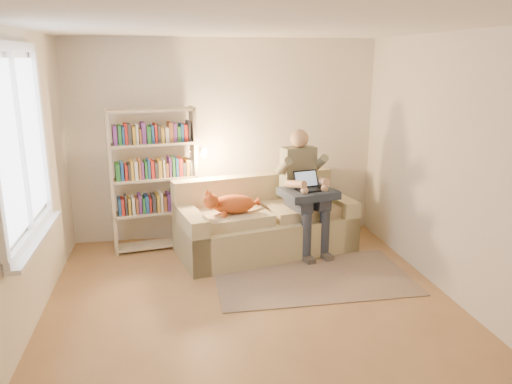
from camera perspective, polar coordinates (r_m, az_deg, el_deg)
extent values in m
plane|color=olive|center=(4.88, -0.07, -13.67)|extent=(4.50, 4.50, 0.00)
cube|color=white|center=(4.29, -0.08, 18.43)|extent=(4.00, 4.50, 0.02)
cube|color=silver|center=(4.52, -25.89, 0.12)|extent=(0.02, 4.50, 2.60)
cube|color=silver|center=(5.14, 22.45, 2.15)|extent=(0.02, 4.50, 2.60)
cube|color=silver|center=(6.59, -3.53, 5.89)|extent=(4.00, 0.02, 2.60)
cube|color=silver|center=(2.35, 9.81, -11.61)|extent=(4.00, 0.02, 2.60)
plane|color=white|center=(4.63, -25.39, 4.95)|extent=(0.00, 1.50, 1.50)
cube|color=white|center=(4.58, -26.40, 14.72)|extent=(0.05, 1.50, 0.08)
cube|color=white|center=(4.81, -24.22, -4.32)|extent=(0.05, 1.50, 0.08)
cube|color=white|center=(4.63, -25.27, 4.96)|extent=(0.04, 0.05, 1.50)
cube|color=white|center=(4.82, -23.70, -4.87)|extent=(0.12, 1.52, 0.04)
cube|color=#C1B588|center=(6.24, 1.10, -4.83)|extent=(2.29, 1.38, 0.45)
cube|color=#C1B588|center=(6.44, -0.19, 0.02)|extent=(2.13, 0.65, 0.46)
cube|color=#C1B588|center=(5.92, -7.50, -5.11)|extent=(0.41, 0.98, 0.64)
cube|color=#C1B588|center=(6.63, 8.76, -2.93)|extent=(0.41, 0.98, 0.64)
cube|color=beige|center=(5.94, -2.95, -2.97)|extent=(1.02, 0.82, 0.13)
cube|color=beige|center=(6.30, 5.32, -1.94)|extent=(1.02, 0.82, 0.13)
cube|color=slate|center=(6.24, 4.83, 2.59)|extent=(0.45, 0.31, 0.56)
sphere|color=tan|center=(6.15, 4.99, 6.10)|extent=(0.23, 0.23, 0.23)
cube|color=#2E3441|center=(6.04, 4.86, -1.15)|extent=(0.26, 0.49, 0.17)
cube|color=#2E3441|center=(6.15, 6.90, -0.90)|extent=(0.26, 0.49, 0.17)
cylinder|color=#2E3441|center=(5.96, 5.76, -5.12)|extent=(0.12, 0.12, 0.60)
cylinder|color=#2E3441|center=(6.08, 7.82, -4.80)|extent=(0.12, 0.12, 0.60)
ellipsoid|color=orange|center=(5.86, -2.87, -1.44)|extent=(0.54, 0.36, 0.22)
sphere|color=orange|center=(5.71, -5.43, -1.12)|extent=(0.18, 0.18, 0.18)
cylinder|color=orange|center=(6.01, -0.66, -1.44)|extent=(0.25, 0.10, 0.07)
cube|color=#253042|center=(6.05, 6.11, -0.13)|extent=(0.71, 0.62, 0.09)
cube|color=black|center=(6.00, 6.30, 0.29)|extent=(0.35, 0.27, 0.02)
cube|color=black|center=(6.08, 5.81, 1.54)|extent=(0.32, 0.16, 0.20)
plane|color=#8CA5CC|center=(6.08, 5.81, 1.54)|extent=(0.30, 0.17, 0.26)
cube|color=beige|center=(6.24, -16.22, 0.94)|extent=(0.08, 0.27, 1.78)
cube|color=beige|center=(6.38, -7.07, 1.72)|extent=(0.08, 0.27, 1.78)
cube|color=beige|center=(6.54, -11.21, -5.84)|extent=(1.09, 0.44, 0.03)
cube|color=beige|center=(6.40, -11.41, -2.22)|extent=(1.09, 0.44, 0.03)
cube|color=beige|center=(6.29, -11.61, 1.55)|extent=(1.09, 0.44, 0.03)
cube|color=beige|center=(6.20, -11.82, 5.43)|extent=(1.09, 0.44, 0.03)
cube|color=beige|center=(6.15, -12.02, 9.14)|extent=(1.09, 0.44, 0.03)
cube|color=#333338|center=(6.36, -11.46, -1.19)|extent=(0.93, 0.36, 0.21)
cube|color=gold|center=(6.26, -11.67, 2.62)|extent=(0.93, 0.36, 0.21)
cube|color=silver|center=(6.18, -11.88, 6.53)|extent=(0.93, 0.36, 0.21)
cylinder|color=white|center=(6.35, -7.77, 2.17)|extent=(0.10, 0.10, 0.04)
cone|color=white|center=(6.22, -6.24, 4.47)|extent=(0.14, 0.16, 0.15)
cube|color=gray|center=(5.62, 6.47, -9.69)|extent=(2.13, 1.26, 0.01)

